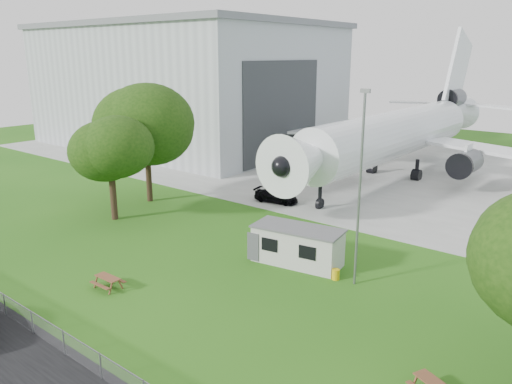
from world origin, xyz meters
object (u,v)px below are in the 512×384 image
Objects in this scene: hangar at (187,84)px; picnic_west at (109,288)px; airliner at (399,131)px; site_cabin at (298,246)px.

picnic_west is (34.56, -39.92, -9.41)m from hangar.
airliner is 6.90× the size of site_cabin.
site_cabin is 3.85× the size of picnic_west.
site_cabin is at bearing -35.29° from hangar.
picnic_west is at bearing -123.53° from site_cabin.
hangar is 0.90× the size of airliner.
airliner is 40.15m from picnic_west.
picnic_west is (-6.97, -10.52, -1.31)m from site_cabin.
hangar is 6.21× the size of site_cabin.
hangar reaches higher than site_cabin.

